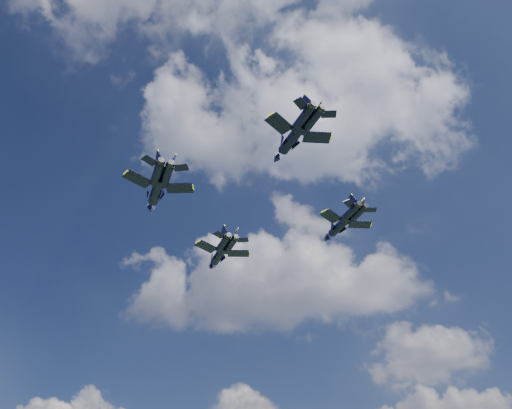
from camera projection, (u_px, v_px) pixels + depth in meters
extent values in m
cylinder|color=black|center=(219.00, 255.00, 113.46)|extent=(6.85, 8.95, 1.90)
cone|color=black|center=(211.00, 267.00, 117.97)|extent=(3.01, 3.28, 1.79)
ellipsoid|color=brown|center=(215.00, 260.00, 116.37)|extent=(2.53, 3.08, 0.87)
cube|color=black|center=(206.00, 247.00, 110.75)|extent=(5.00, 5.55, 0.19)
cube|color=black|center=(238.00, 253.00, 113.04)|extent=(5.31, 3.67, 0.19)
cube|color=black|center=(219.00, 235.00, 106.95)|extent=(2.59, 2.98, 0.15)
cube|color=black|center=(243.00, 240.00, 108.60)|extent=(2.68, 1.83, 0.15)
cube|color=black|center=(225.00, 233.00, 108.94)|extent=(2.35, 2.26, 3.18)
cube|color=black|center=(235.00, 235.00, 109.64)|extent=(1.82, 2.98, 3.18)
cylinder|color=black|center=(157.00, 190.00, 90.08)|extent=(6.46, 8.92, 1.86)
cone|color=black|center=(151.00, 209.00, 94.57)|extent=(2.91, 3.22, 1.76)
ellipsoid|color=brown|center=(154.00, 199.00, 92.98)|extent=(2.41, 3.06, 0.85)
cube|color=black|center=(138.00, 179.00, 87.51)|extent=(5.00, 5.43, 0.19)
cube|color=black|center=(179.00, 188.00, 89.54)|extent=(5.14, 3.44, 0.19)
cube|color=black|center=(149.00, 160.00, 83.68)|extent=(2.60, 2.93, 0.14)
cube|color=black|center=(181.00, 168.00, 85.15)|extent=(2.58, 1.70, 0.14)
cube|color=black|center=(159.00, 159.00, 85.60)|extent=(2.22, 2.30, 3.12)
cube|color=black|center=(172.00, 162.00, 86.22)|extent=(1.77, 2.96, 3.12)
cylinder|color=black|center=(340.00, 225.00, 104.00)|extent=(6.62, 8.16, 1.76)
cone|color=black|center=(326.00, 239.00, 108.12)|extent=(2.85, 3.04, 1.67)
ellipsoid|color=brown|center=(332.00, 231.00, 106.67)|extent=(2.43, 2.83, 0.80)
cube|color=black|center=(331.00, 216.00, 101.41)|extent=(4.54, 5.17, 0.18)
cube|color=black|center=(360.00, 224.00, 103.76)|extent=(4.99, 3.57, 0.18)
cube|color=black|center=(349.00, 203.00, 97.98)|extent=(2.35, 2.76, 0.14)
cube|color=black|center=(371.00, 210.00, 99.67)|extent=(2.54, 1.79, 0.14)
cube|color=black|center=(352.00, 202.00, 99.86)|extent=(2.26, 2.01, 2.95)
cube|color=black|center=(361.00, 205.00, 100.58)|extent=(1.70, 2.72, 2.95)
cylinder|color=black|center=(292.00, 138.00, 80.11)|extent=(6.56, 7.85, 1.71)
cone|color=black|center=(276.00, 159.00, 84.06)|extent=(2.79, 2.95, 1.62)
ellipsoid|color=brown|center=(283.00, 148.00, 82.68)|extent=(2.39, 2.73, 0.78)
cube|color=black|center=(279.00, 124.00, 77.55)|extent=(4.36, 5.03, 0.17)
cube|color=black|center=(317.00, 137.00, 79.94)|extent=(4.88, 3.55, 0.17)
cube|color=black|center=(301.00, 103.00, 74.27)|extent=(2.25, 2.67, 0.13)
cube|color=black|center=(329.00, 114.00, 75.99)|extent=(2.49, 1.78, 0.13)
cube|color=black|center=(306.00, 104.00, 76.12)|extent=(2.24, 1.91, 2.86)
cube|color=black|center=(318.00, 109.00, 76.85)|extent=(1.66, 2.62, 2.86)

